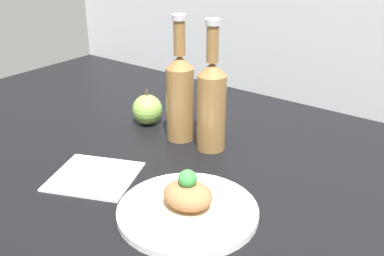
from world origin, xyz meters
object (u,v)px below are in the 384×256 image
plated_food (188,196)px  cider_bottle_right (211,102)px  cider_bottle_left (180,94)px  apple (147,110)px  plate (188,210)px

plated_food → cider_bottle_right: cider_bottle_right is taller
plated_food → cider_bottle_left: size_ratio=0.52×
cider_bottle_right → apple: size_ratio=3.20×
plated_food → cider_bottle_left: cider_bottle_left is taller
plate → apple: (-32.09, 25.19, 2.99)cm
plate → cider_bottle_right: (-11.50, 23.48, 10.23)cm
plate → apple: bearing=141.9°
plated_food → plate: bearing=-90.0°
cider_bottle_left → apple: size_ratio=3.20×
cider_bottle_right → apple: 21.89cm
plated_food → cider_bottle_right: 27.17cm
plate → cider_bottle_left: 32.61cm
plate → plated_food: bearing=90.0°
cider_bottle_left → cider_bottle_right: size_ratio=1.00×
plated_food → cider_bottle_right: (-11.50, 23.48, 7.38)cm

